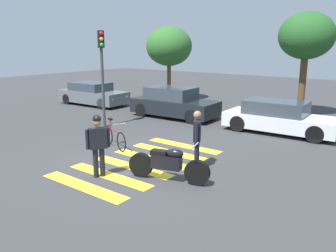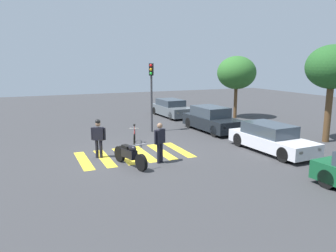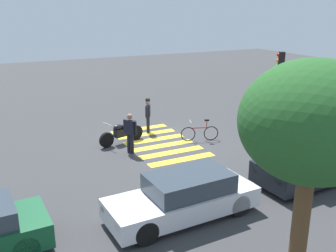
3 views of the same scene
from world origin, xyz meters
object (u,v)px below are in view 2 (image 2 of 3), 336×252
police_motorcycle (130,155)px  car_black_suv (211,120)px  car_white_van (271,138)px  officer_on_foot (98,136)px  officer_by_motorcycle (160,140)px  leaning_bicycle (134,137)px  car_grey_coupe (171,108)px  traffic_light_pole (151,86)px

police_motorcycle → car_black_suv: bearing=125.3°
car_black_suv → car_white_van: (5.21, 0.10, -0.07)m
officer_on_foot → car_black_suv: bearing=111.9°
police_motorcycle → officer_by_motorcycle: bearing=86.5°
officer_by_motorcycle → leaning_bicycle: bearing=-179.4°
leaning_bicycle → officer_by_motorcycle: officer_by_motorcycle is taller
officer_on_foot → car_white_van: 7.94m
car_grey_coupe → car_black_suv: car_black_suv is taller
officer_on_foot → car_grey_coupe: officer_on_foot is taller
car_white_van → police_motorcycle: bearing=-94.4°
officer_by_motorcycle → car_grey_coupe: officer_by_motorcycle is taller
car_grey_coupe → car_white_van: 11.16m
officer_on_foot → car_grey_coupe: size_ratio=0.40×
leaning_bicycle → car_black_suv: size_ratio=0.38×
car_black_suv → car_white_van: car_black_suv is taller
police_motorcycle → officer_by_motorcycle: (0.08, 1.28, 0.50)m
car_black_suv → traffic_light_pole: bearing=-109.6°
police_motorcycle → car_grey_coupe: 12.53m
leaning_bicycle → traffic_light_pole: size_ratio=0.40×
police_motorcycle → leaning_bicycle: bearing=159.2°
officer_on_foot → police_motorcycle: bearing=28.4°
leaning_bicycle → car_white_van: 6.67m
police_motorcycle → officer_by_motorcycle: 1.38m
car_grey_coupe → car_white_van: (11.16, 0.11, -0.00)m
officer_on_foot → car_white_van: (2.18, 7.63, -0.36)m
officer_by_motorcycle → police_motorcycle: bearing=-93.5°
car_black_suv → traffic_light_pole: size_ratio=1.07×
officer_on_foot → officer_by_motorcycle: officer_on_foot is taller
officer_by_motorcycle → car_black_suv: bearing=131.8°
police_motorcycle → leaning_bicycle: 3.51m
leaning_bicycle → traffic_light_pole: 4.04m
officer_by_motorcycle → car_white_van: (0.44, 5.45, -0.34)m
car_white_van → car_grey_coupe: bearing=-179.4°
car_white_van → traffic_light_pole: (-6.43, -3.53, 2.12)m
officer_on_foot → leaning_bicycle: bearing=127.0°
car_grey_coupe → car_black_suv: 5.94m
police_motorcycle → traffic_light_pole: traffic_light_pole is taller
car_black_suv → car_white_van: bearing=1.1°
leaning_bicycle → police_motorcycle: bearing=-20.8°
officer_by_motorcycle → traffic_light_pole: traffic_light_pole is taller
leaning_bicycle → car_grey_coupe: car_grey_coupe is taller
police_motorcycle → leaning_bicycle: police_motorcycle is taller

